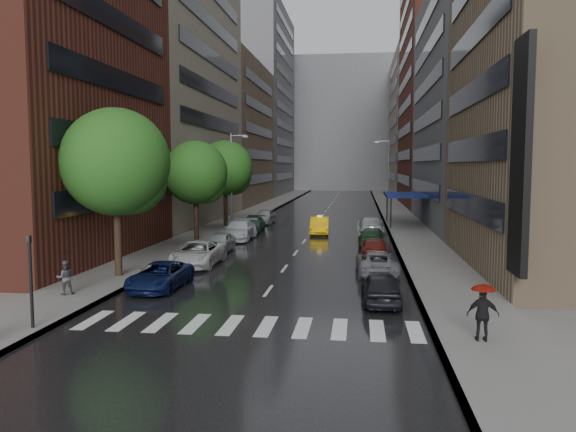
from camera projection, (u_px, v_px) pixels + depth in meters
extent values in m
plane|color=gray|center=(253.00, 312.00, 23.57)|extent=(220.00, 220.00, 0.00)
cube|color=black|center=(325.00, 212.00, 72.96)|extent=(14.00, 140.00, 0.01)
cube|color=gray|center=(257.00, 211.00, 74.08)|extent=(4.00, 140.00, 0.15)
cube|color=gray|center=(395.00, 213.00, 71.83)|extent=(4.00, 140.00, 0.15)
cube|color=silver|center=(93.00, 320.00, 22.35)|extent=(0.55, 2.80, 0.01)
cube|color=silver|center=(127.00, 321.00, 22.18)|extent=(0.55, 2.80, 0.01)
cube|color=silver|center=(161.00, 322.00, 22.00)|extent=(0.55, 2.80, 0.01)
cube|color=silver|center=(195.00, 324.00, 21.83)|extent=(0.55, 2.80, 0.01)
cube|color=silver|center=(231.00, 325.00, 21.65)|extent=(0.55, 2.80, 0.01)
cube|color=silver|center=(266.00, 326.00, 21.48)|extent=(0.55, 2.80, 0.01)
cube|color=silver|center=(303.00, 327.00, 21.30)|extent=(0.55, 2.80, 0.01)
cube|color=silver|center=(340.00, 329.00, 21.13)|extent=(0.55, 2.80, 0.01)
cube|color=silver|center=(377.00, 330.00, 20.95)|extent=(0.55, 2.80, 0.01)
cube|color=silver|center=(415.00, 332.00, 20.78)|extent=(0.55, 2.80, 0.01)
cube|color=maroon|center=(58.00, 59.00, 36.12)|extent=(8.00, 20.00, 26.00)
cube|color=gray|center=(177.00, 62.00, 59.46)|extent=(8.00, 28.00, 34.00)
cube|color=#937A5B|center=(235.00, 134.00, 87.67)|extent=(8.00, 28.00, 22.00)
cube|color=slate|center=(266.00, 103.00, 116.58)|extent=(8.00, 32.00, 38.00)
cube|color=#937A5B|center=(548.00, 11.00, 32.18)|extent=(8.00, 20.00, 30.00)
cube|color=slate|center=(467.00, 106.00, 56.16)|extent=(8.00, 28.00, 24.00)
cube|color=maroon|center=(432.00, 85.00, 83.28)|extent=(8.00, 28.00, 36.00)
cube|color=gray|center=(413.00, 126.00, 113.28)|extent=(8.00, 32.00, 28.00)
cube|color=black|center=(521.00, 157.00, 23.56)|extent=(0.30, 2.20, 10.00)
cube|color=slate|center=(342.00, 125.00, 138.69)|extent=(40.00, 14.00, 32.00)
cylinder|color=#382619|center=(118.00, 232.00, 30.39)|extent=(0.40, 0.40, 5.06)
sphere|color=#1E5116|center=(116.00, 162.00, 30.05)|extent=(5.79, 5.79, 5.79)
cylinder|color=#382619|center=(196.00, 214.00, 45.04)|extent=(0.40, 0.40, 4.45)
sphere|color=#1E5116|center=(196.00, 173.00, 44.74)|extent=(5.08, 5.08, 5.08)
cylinder|color=#382619|center=(226.00, 204.00, 54.89)|extent=(0.40, 0.40, 4.70)
sphere|color=#1E5116|center=(225.00, 168.00, 54.57)|extent=(5.37, 5.37, 5.37)
imported|color=yellow|center=(319.00, 226.00, 50.03)|extent=(1.84, 4.70, 1.52)
imported|color=#0E1743|center=(160.00, 276.00, 27.85)|extent=(2.37, 4.85, 1.33)
imported|color=silver|center=(198.00, 254.00, 34.30)|extent=(2.52, 5.45, 1.51)
imported|color=#9AA0A3|center=(220.00, 242.00, 39.79)|extent=(1.67, 4.13, 1.40)
imported|color=silver|center=(239.00, 230.00, 46.25)|extent=(2.34, 5.57, 1.61)
imported|color=#193725|center=(253.00, 224.00, 52.10)|extent=(2.02, 4.80, 1.38)
imported|color=gray|center=(265.00, 216.00, 58.91)|extent=(2.12, 4.63, 1.54)
imported|color=black|center=(381.00, 288.00, 24.94)|extent=(1.81, 4.30, 1.45)
imported|color=slate|center=(377.00, 263.00, 31.64)|extent=(2.45, 4.91, 1.34)
imported|color=#591711|center=(374.00, 248.00, 36.66)|extent=(1.77, 4.38, 1.49)
imported|color=#18361B|center=(372.00, 237.00, 42.91)|extent=(2.34, 4.91, 1.38)
imported|color=#A4A7AD|center=(370.00, 226.00, 49.69)|extent=(2.35, 5.57, 1.60)
imported|color=#454549|center=(65.00, 278.00, 26.06)|extent=(0.98, 0.93, 1.60)
imported|color=black|center=(64.00, 259.00, 25.98)|extent=(0.96, 0.98, 0.88)
imported|color=black|center=(483.00, 315.00, 19.16)|extent=(1.10, 0.52, 1.83)
imported|color=maroon|center=(484.00, 294.00, 19.09)|extent=(0.82, 0.82, 0.72)
cylinder|color=black|center=(31.00, 285.00, 20.67)|extent=(0.12, 0.12, 3.20)
imported|color=black|center=(30.00, 248.00, 20.54)|extent=(0.18, 0.15, 0.90)
cylinder|color=gray|center=(231.00, 181.00, 53.76)|extent=(0.18, 0.18, 9.00)
cube|color=gray|center=(245.00, 137.00, 53.20)|extent=(0.50, 0.22, 0.16)
cylinder|color=gray|center=(388.00, 178.00, 66.62)|extent=(0.18, 0.18, 9.00)
cube|color=gray|center=(377.00, 142.00, 66.42)|extent=(0.50, 0.22, 0.16)
cube|color=navy|center=(405.00, 195.00, 56.73)|extent=(4.00, 8.00, 0.25)
cylinder|color=black|center=(391.00, 213.00, 53.31)|extent=(0.12, 0.12, 3.00)
cylinder|color=black|center=(387.00, 207.00, 60.82)|extent=(0.12, 0.12, 3.00)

